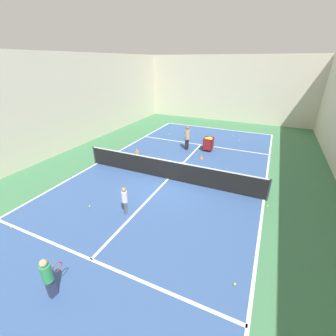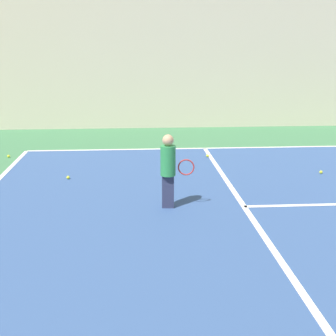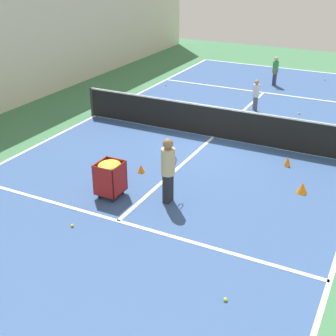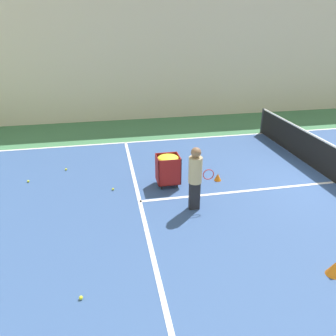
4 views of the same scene
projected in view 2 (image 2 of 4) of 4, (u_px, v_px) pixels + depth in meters
line_service_near at (244, 207)px, 8.07m from camera, size 9.32×0.10×0.00m
player_near_baseline at (169, 166)px, 7.87m from camera, size 0.27×0.59×1.28m
tennis_ball_0 at (321, 172)px, 10.12m from camera, size 0.07×0.07×0.07m
tennis_ball_3 at (9, 156)px, 11.55m from camera, size 0.07×0.07×0.07m
tennis_ball_6 at (208, 156)px, 11.60m from camera, size 0.07×0.07×0.07m
tennis_ball_9 at (68, 177)px, 9.71m from camera, size 0.07×0.07×0.07m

